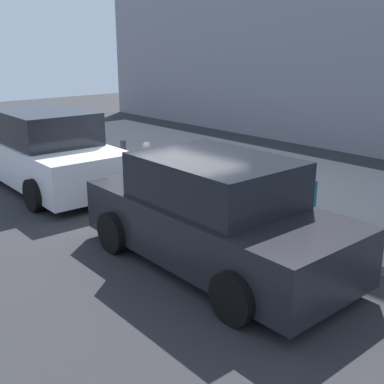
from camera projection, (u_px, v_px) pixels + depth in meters
name	position (u px, v px, depth m)	size (l,w,h in m)	color
ground_plane	(167.00, 198.00, 10.07)	(40.00, 40.00, 0.00)	#28282B
sidewalk_curb	(248.00, 174.00, 11.64)	(18.00, 5.00, 0.14)	gray
suitcase_teal_0	(302.00, 202.00, 8.14)	(0.40, 0.28, 1.04)	#0F606B
suitcase_red_1	(278.00, 196.00, 8.46)	(0.45, 0.24, 1.05)	red
suitcase_maroon_2	(255.00, 195.00, 8.93)	(0.51, 0.24, 0.74)	maroon
suitcase_black_3	(230.00, 187.00, 9.21)	(0.41, 0.24, 0.69)	black
suitcase_navy_4	(216.00, 181.00, 9.67)	(0.49, 0.27, 0.93)	navy
suitcase_silver_5	(197.00, 178.00, 10.03)	(0.41, 0.24, 0.84)	#9EA0A8
suitcase_olive_6	(182.00, 172.00, 10.38)	(0.44, 0.24, 0.65)	#59601E
suitcase_teal_7	(164.00, 167.00, 10.66)	(0.42, 0.22, 0.74)	#0F606B
fire_hydrant	(147.00, 158.00, 11.19)	(0.39, 0.21, 0.79)	#99999E
bollard_post	(124.00, 155.00, 11.66)	(0.14, 0.14, 0.72)	#333338
parked_car_charcoal_0	(214.00, 215.00, 6.85)	(4.25, 2.07, 1.60)	black
parked_car_white_1	(47.00, 152.00, 10.64)	(4.59, 2.14, 1.71)	silver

